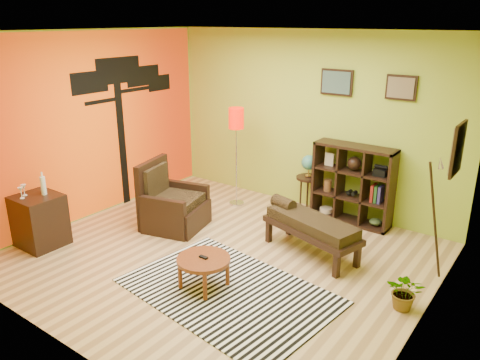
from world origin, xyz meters
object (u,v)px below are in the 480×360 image
Objects in this scene: potted_plant at (405,295)px; floor_lamp at (236,127)px; armchair at (171,207)px; side_cabinet at (39,220)px; coffee_table at (204,262)px; cube_shelf at (353,185)px; bench at (309,224)px; globe_table at (309,169)px.

floor_lamp is at bearing 157.34° from potted_plant.
armchair is 1.81m from side_cabinet.
cube_shelf is at bearing 77.29° from coffee_table.
armchair is at bearing -167.49° from bench.
floor_lamp is 3.83× the size of potted_plant.
coffee_table is at bearing -111.21° from bench.
side_cabinet reaches higher than globe_table.
coffee_table is 1.79m from armchair.
potted_plant is at bearing 17.44° from side_cabinet.
armchair reaches higher than potted_plant.
floor_lamp is (0.25, 1.27, 1.01)m from armchair.
armchair is 0.61× the size of floor_lamp.
cube_shelf is (0.61, 2.72, 0.28)m from coffee_table.
globe_table is (2.35, 3.23, 0.34)m from side_cabinet.
floor_lamp is 1.76× the size of globe_table.
cube_shelf is (3.11, 3.21, 0.24)m from side_cabinet.
coffee_table is at bearing -34.25° from armchair.
armchair is 0.96× the size of side_cabinet.
globe_table is at bearing 119.19° from bench.
potted_plant is at bearing -52.27° from cube_shelf.
side_cabinet is at bearing -114.81° from floor_lamp.
cube_shelf is 1.28m from bench.
cube_shelf reaches higher than bench.
globe_table reaches higher than potted_plant.
cube_shelf is at bearing 39.40° from armchair.
coffee_table is 2.81m from cube_shelf.
coffee_table is 0.51× the size of cube_shelf.
floor_lamp is at bearing 118.25° from coffee_table.
side_cabinet is 0.86× the size of cube_shelf.
side_cabinet is at bearing -169.08° from coffee_table.
armchair is 0.83× the size of cube_shelf.
floor_lamp is 2.17m from bench.
cube_shelf reaches higher than side_cabinet.
coffee_table is 0.66× the size of globe_table.
floor_lamp is (-1.22, 2.28, 0.99)m from coffee_table.
coffee_table is 0.62× the size of armchair.
cube_shelf is 2.31m from potted_plant.
potted_plant is (4.50, 1.41, -0.20)m from side_cabinet.
cube_shelf is (2.09, 1.72, 0.30)m from armchair.
coffee_table is at bearing 10.92° from side_cabinet.
globe_table is (1.07, 0.47, -0.61)m from floor_lamp.
cube_shelf is (1.84, 0.45, -0.71)m from floor_lamp.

